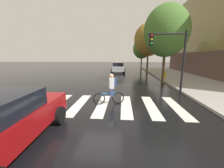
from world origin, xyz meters
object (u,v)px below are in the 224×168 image
at_px(street_tree_far, 142,49).
at_px(cyclist, 111,89).
at_px(street_tree_near, 166,31).
at_px(fire_hydrant, 165,75).
at_px(sedan_near, 0,122).
at_px(street_tree_mid, 149,40).
at_px(traffic_light_near, 171,52).
at_px(sedan_mid, 118,67).

bearing_deg(street_tree_far, cyclist, -101.88).
bearing_deg(street_tree_near, fire_hydrant, 68.35).
relative_size(sedan_near, fire_hydrant, 5.98).
xyz_separation_m(cyclist, fire_hydrant, (5.47, 8.67, -0.31)).
distance_m(street_tree_near, street_tree_mid, 7.82).
xyz_separation_m(sedan_near, traffic_light_near, (6.47, 6.14, 2.04)).
xyz_separation_m(sedan_mid, cyclist, (0.18, -15.37, 0.01)).
bearing_deg(sedan_mid, fire_hydrant, -49.88).
height_order(street_tree_near, street_tree_far, street_tree_near).
bearing_deg(sedan_near, street_tree_far, 73.97).
height_order(sedan_near, traffic_light_near, traffic_light_near).
bearing_deg(sedan_near, sedan_mid, 82.54).
xyz_separation_m(street_tree_near, street_tree_mid, (-0.13, 7.82, 0.21)).
bearing_deg(street_tree_near, street_tree_far, 90.71).
xyz_separation_m(cyclist, traffic_light_near, (3.77, 2.24, 2.02)).
bearing_deg(fire_hydrant, street_tree_mid, 101.61).
relative_size(sedan_near, street_tree_far, 0.76).
distance_m(sedan_mid, cyclist, 15.37).
bearing_deg(street_tree_far, sedan_near, -106.03).
bearing_deg(fire_hydrant, sedan_near, -123.05).
bearing_deg(cyclist, street_tree_mid, 72.71).
height_order(cyclist, fire_hydrant, cyclist).
distance_m(fire_hydrant, street_tree_far, 12.49).
xyz_separation_m(traffic_light_near, street_tree_near, (0.74, 3.98, 1.98)).
height_order(traffic_light_near, street_tree_far, street_tree_far).
relative_size(sedan_near, street_tree_mid, 0.62).
xyz_separation_m(cyclist, street_tree_mid, (4.37, 14.04, 4.20)).
xyz_separation_m(street_tree_mid, street_tree_far, (-0.04, 6.52, -0.90)).
bearing_deg(street_tree_mid, traffic_light_near, -92.93).
relative_size(cyclist, street_tree_near, 0.24).
height_order(traffic_light_near, street_tree_mid, street_tree_mid).
height_order(sedan_mid, fire_hydrant, sedan_mid).
height_order(traffic_light_near, street_tree_near, street_tree_near).
xyz_separation_m(sedan_mid, street_tree_far, (4.50, 5.19, 3.31)).
height_order(fire_hydrant, street_tree_near, street_tree_near).
distance_m(cyclist, street_tree_mid, 15.29).
bearing_deg(street_tree_mid, fire_hydrant, -78.39).
bearing_deg(sedan_near, traffic_light_near, 43.51).
bearing_deg(sedan_mid, street_tree_far, 49.07).
bearing_deg(fire_hydrant, traffic_light_near, -104.88).
bearing_deg(street_tree_far, street_tree_near, -89.29).
bearing_deg(fire_hydrant, sedan_mid, 130.12).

